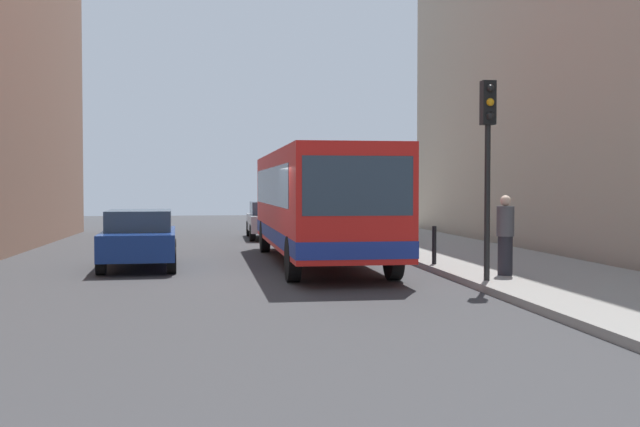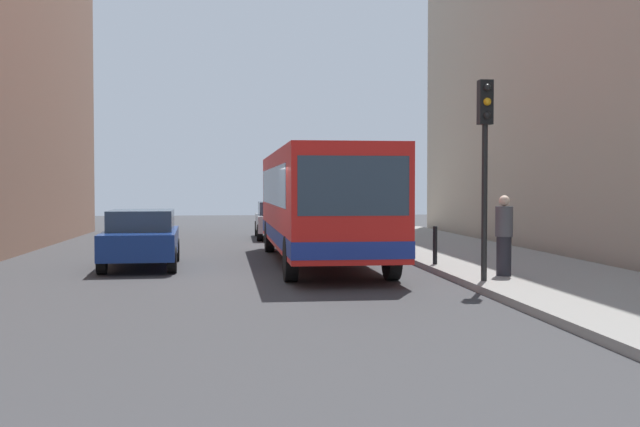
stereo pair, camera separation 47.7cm
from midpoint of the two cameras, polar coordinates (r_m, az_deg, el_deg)
ground_plane at (r=17.37m, az=-0.47°, el=-4.89°), size 80.00×80.00×0.00m
sidewalk at (r=18.71m, az=16.26°, el=-4.25°), size 4.40×40.00×0.15m
bus at (r=20.91m, az=0.59°, el=1.01°), size 2.63×11.05×3.00m
car_beside_bus at (r=20.41m, az=-12.41°, el=-1.71°), size 2.02×4.48×1.48m
car_behind_bus at (r=31.25m, az=-2.63°, el=-0.41°), size 1.88×4.41×1.48m
traffic_light at (r=16.16m, az=12.94°, el=5.22°), size 0.28×0.33×4.10m
bollard_near at (r=19.47m, az=9.20°, el=-2.33°), size 0.11×0.11×0.95m
bollard_mid at (r=21.96m, az=7.37°, el=-1.84°), size 0.11×0.11×0.95m
bollard_far at (r=24.47m, az=5.92°, el=-1.44°), size 0.11×0.11×0.95m
pedestrian_near_signal at (r=17.22m, az=14.22°, el=-1.59°), size 0.38×0.38×1.75m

